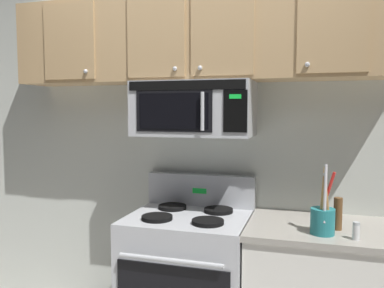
# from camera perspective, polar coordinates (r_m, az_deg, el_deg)

# --- Properties ---
(back_wall) EXTENTS (5.20, 0.10, 2.70)m
(back_wall) POSITION_cam_1_polar(r_m,az_deg,el_deg) (2.84, 1.74, 0.49)
(back_wall) COLOR silver
(back_wall) RESTS_ON ground_plane
(stove_range) EXTENTS (0.76, 0.69, 1.12)m
(stove_range) POSITION_cam_1_polar(r_m,az_deg,el_deg) (2.71, -0.42, -19.04)
(stove_range) COLOR #B7BABF
(stove_range) RESTS_ON ground_plane
(over_range_microwave) EXTENTS (0.76, 0.43, 0.35)m
(over_range_microwave) POSITION_cam_1_polar(r_m,az_deg,el_deg) (2.59, 0.32, 5.06)
(over_range_microwave) COLOR #B7BABF
(upper_cabinets) EXTENTS (2.50, 0.36, 0.55)m
(upper_cabinets) POSITION_cam_1_polar(r_m,az_deg,el_deg) (2.66, 0.52, 14.80)
(upper_cabinets) COLOR tan
(utensil_crock_teal) EXTENTS (0.13, 0.13, 0.38)m
(utensil_crock_teal) POSITION_cam_1_polar(r_m,az_deg,el_deg) (2.29, 18.22, -9.98)
(utensil_crock_teal) COLOR teal
(utensil_crock_teal) RESTS_ON counter_segment
(salt_shaker) EXTENTS (0.04, 0.04, 0.09)m
(salt_shaker) POSITION_cam_1_polar(r_m,az_deg,el_deg) (2.26, 22.42, -11.44)
(salt_shaker) COLOR white
(salt_shaker) RESTS_ON counter_segment
(pepper_mill) EXTENTS (0.05, 0.05, 0.18)m
(pepper_mill) POSITION_cam_1_polar(r_m,az_deg,el_deg) (2.39, 20.14, -9.34)
(pepper_mill) COLOR brown
(pepper_mill) RESTS_ON counter_segment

